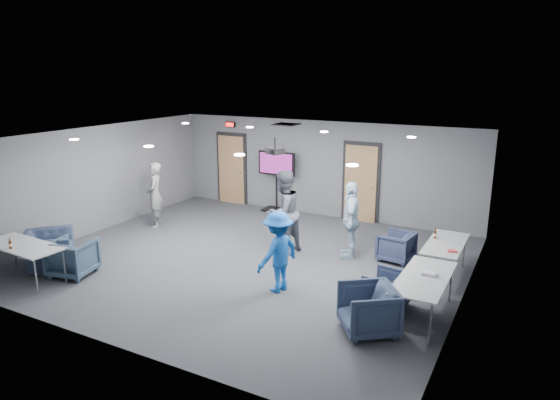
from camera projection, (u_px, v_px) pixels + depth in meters
The scene contains 29 objects.
floor at pixel (248, 259), 11.03m from camera, with size 9.00×9.00×0.00m, color #36383D.
ceiling at pixel (246, 138), 10.35m from camera, with size 9.00×9.00×0.00m, color white.
wall_back at pixel (321, 169), 14.10m from camera, with size 9.00×0.02×2.70m, color slate.
wall_front at pixel (102, 262), 7.28m from camera, with size 9.00×0.02×2.70m, color slate.
wall_left at pixel (97, 179), 12.74m from camera, with size 0.02×8.00×2.70m, color slate.
wall_right at pixel (467, 231), 8.64m from camera, with size 0.02×8.00×2.70m, color slate.
door_left at pixel (232, 169), 15.50m from camera, with size 1.06×0.17×2.24m.
door_right at pixel (361, 183), 13.59m from camera, with size 1.06×0.17×2.24m.
exit_sign at pixel (230, 125), 15.14m from camera, with size 0.32×0.08×0.16m.
hvac_diffuser at pixel (286, 124), 12.97m from camera, with size 0.60×0.60×0.03m, color black.
downlights at pixel (246, 138), 10.35m from camera, with size 6.18×3.78×0.02m.
person_a at pixel (155, 195), 13.14m from camera, with size 0.63×0.41×1.73m, color gray.
person_b at pixel (283, 212), 11.21m from camera, with size 0.93×0.73×1.92m, color #525863.
person_c at pixel (351, 220), 10.99m from camera, with size 1.01×0.42×1.72m, color silver.
person_d at pixel (278, 252), 9.30m from camera, with size 1.00×0.58×1.55m, color blue.
chair_right_a at pixel (396, 246), 10.89m from camera, with size 0.70×0.72×0.65m, color #343C59.
chair_right_b at pixel (387, 289), 8.77m from camera, with size 0.69×0.71×0.64m, color #343F5A.
chair_right_c at pixel (368, 310), 7.89m from camera, with size 0.83×0.85×0.77m, color #35425D.
chair_front_a at pixel (73, 258), 10.11m from camera, with size 0.80×0.82×0.75m, color #36495D.
chair_front_b at pixel (48, 249), 10.63m from camera, with size 1.10×0.96×0.71m, color #323E56.
table_right_a at pixel (445, 245), 9.92m from camera, with size 0.70×1.67×0.73m.
table_right_b at pixel (424, 279), 8.30m from camera, with size 0.77×1.85×0.73m.
table_front_left at pixel (23, 247), 9.82m from camera, with size 1.87×0.87×0.73m.
bottle_front at pixel (10, 245), 9.57m from camera, with size 0.06×0.06×0.22m.
bottle_right at pixel (435, 234), 10.16m from camera, with size 0.06×0.06×0.22m.
snack_box at pixel (452, 251), 9.42m from camera, with size 0.16×0.11×0.04m, color #E2383A.
wrapper at pixel (429, 273), 8.36m from camera, with size 0.24×0.16×0.05m, color silver.
tv_stand at pixel (277, 178), 14.57m from camera, with size 1.16×0.55×1.77m.
projector at pixel (275, 151), 10.55m from camera, with size 0.40×0.38×0.36m.
Camera 1 is at (5.50, -8.78, 4.07)m, focal length 32.00 mm.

